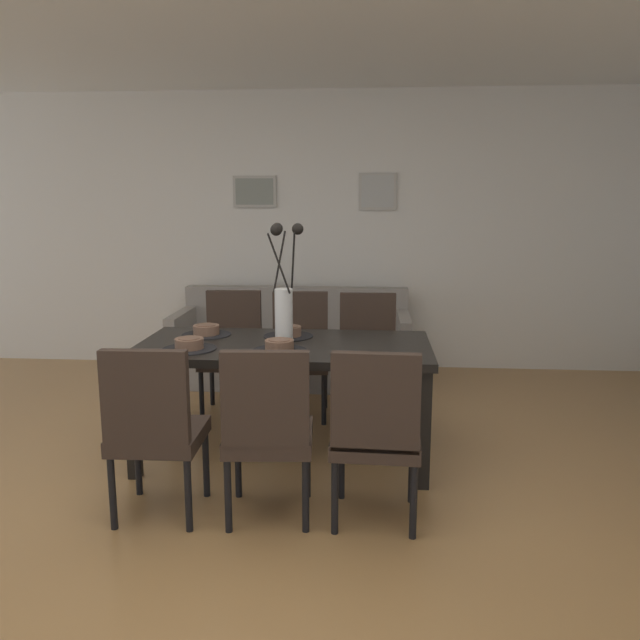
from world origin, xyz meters
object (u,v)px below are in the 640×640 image
Objects in this scene: dining_chair_near_left at (154,424)px; sofa at (293,349)px; centerpiece_vase at (284,298)px; bowl_far_left at (279,344)px; framed_picture_left at (255,192)px; dining_chair_far_right at (300,348)px; dining_table at (284,356)px; framed_picture_center at (378,191)px; dining_chair_far_left at (268,426)px; dining_chair_mid_right at (368,350)px; bowl_far_right at (288,330)px; dining_chair_mid_left at (376,428)px; dining_chair_near_right at (232,346)px; bowl_near_left at (189,343)px; bowl_near_right at (206,329)px.

dining_chair_near_left is 0.44× the size of sofa.
bowl_far_left is at bearing -90.26° from centerpiece_vase.
centerpiece_vase is 1.80× the size of framed_picture_left.
dining_chair_far_right is 1.25× the size of centerpiece_vase.
framed_picture_center reaches higher than dining_table.
dining_chair_far_right is at bearing -79.79° from sofa.
dining_chair_far_left and dining_chair_mid_right have the same top height.
framed_picture_left reaches higher than bowl_far_left.
dining_chair_near_left is 1.00× the size of dining_chair_mid_right.
dining_chair_mid_right is at bearing -54.50° from sofa.
bowl_far_right is at bearing 62.77° from dining_chair_near_left.
dining_chair_near_left is 1.22m from bowl_far_right.
dining_chair_near_left is 1.98m from dining_chair_mid_right.
framed_picture_center is (0.01, 3.08, 1.17)m from dining_chair_mid_left.
bowl_far_right is (0.00, 0.40, 0.00)m from bowl_far_left.
framed_picture_center reaches higher than sofa.
bowl_near_left is (-0.02, -1.07, 0.27)m from dining_chair_near_right.
dining_chair_near_left is 1.25× the size of centerpiece_vase.
dining_chair_mid_left is at bearing -88.20° from dining_chair_mid_right.
dining_chair_mid_left is 0.88m from bowl_far_left.
dining_chair_far_left is 1.25× the size of centerpiece_vase.
framed_picture_center is (1.16, -0.00, -0.00)m from framed_picture_left.
bowl_far_right is (0.00, -0.65, 0.27)m from dining_chair_far_right.
bowl_far_left is at bearing -64.12° from dining_chair_near_right.
dining_chair_far_left is 5.41× the size of bowl_far_left.
dining_chair_near_left reaches higher than bowl_far_right.
sofa is at bearing 76.70° from bowl_near_right.
framed_picture_left is 1.17× the size of framed_picture_center.
bowl_near_left and bowl_near_right have the same top height.
bowl_far_left is (0.52, -1.07, 0.27)m from dining_chair_near_right.
dining_table is 1.96× the size of dining_chair_mid_right.
dining_chair_far_right is 5.41× the size of bowl_near_right.
framed_picture_center is (0.58, 2.46, 0.90)m from bowl_far_left.
dining_chair_far_left reaches higher than dining_table.
dining_chair_near_right and dining_chair_mid_left have the same top height.
framed_picture_left is (-0.41, 0.48, 1.40)m from sofa.
bowl_far_right is (-0.00, 0.20, -0.24)m from centerpiece_vase.
bowl_far_left is at bearing 0.00° from bowl_near_left.
sofa is (0.38, 2.63, -0.23)m from dining_chair_near_left.
dining_chair_mid_right is 2.25× the size of framed_picture_left.
framed_picture_center is at bearing 70.21° from dining_chair_near_left.
centerpiece_vase is (0.52, -0.87, 0.51)m from dining_chair_near_right.
bowl_far_left is 2.05m from sofa.
dining_table is 2.54m from framed_picture_center.
dining_chair_far_right is 5.41× the size of bowl_near_left.
dining_chair_far_right reaches higher than bowl_near_right.
dining_chair_mid_right is at bearing -52.75° from framed_picture_left.
dining_chair_near_right is 5.41× the size of bowl_near_right.
sofa is at bearing 95.40° from centerpiece_vase.
framed_picture_left is at bearing 127.25° from dining_chair_mid_right.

